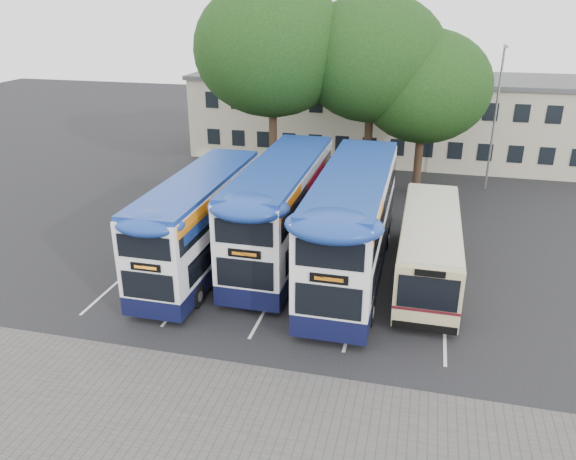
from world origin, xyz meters
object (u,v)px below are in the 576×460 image
(tree_right, at_px, (425,87))
(bus_single, at_px, (429,244))
(tree_left, at_px, (272,49))
(tree_mid, at_px, (373,59))
(bus_dd_mid, at_px, (282,206))
(lamp_post, at_px, (496,111))
(bus_dd_left, at_px, (201,219))
(bus_dd_right, at_px, (353,220))

(tree_right, height_order, bus_single, tree_right)
(tree_left, relative_size, tree_mid, 1.06)
(tree_right, distance_m, bus_dd_mid, 13.11)
(tree_left, xyz_separation_m, bus_single, (9.89, -10.23, -7.16))
(tree_mid, xyz_separation_m, bus_single, (4.04, -11.34, -6.64))
(tree_mid, bearing_deg, lamp_post, 18.27)
(tree_mid, bearing_deg, tree_right, 2.84)
(bus_dd_left, height_order, bus_dd_mid, bus_dd_mid)
(tree_left, relative_size, bus_dd_right, 1.09)
(tree_mid, distance_m, bus_dd_mid, 12.51)
(lamp_post, relative_size, bus_dd_right, 0.77)
(tree_mid, distance_m, bus_dd_left, 15.32)
(tree_left, height_order, bus_dd_left, tree_left)
(tree_mid, xyz_separation_m, bus_dd_mid, (-2.76, -10.79, -5.69))
(bus_dd_right, bearing_deg, bus_dd_mid, 160.45)
(bus_dd_right, bearing_deg, tree_left, 121.01)
(tree_right, bearing_deg, bus_dd_mid, -118.35)
(lamp_post, distance_m, tree_mid, 8.59)
(tree_right, bearing_deg, lamp_post, 27.92)
(lamp_post, bearing_deg, tree_mid, -161.73)
(tree_left, relative_size, bus_dd_mid, 1.13)
(tree_mid, distance_m, tree_right, 3.51)
(bus_dd_mid, bearing_deg, tree_left, 107.69)
(bus_single, bearing_deg, tree_right, 94.44)
(lamp_post, height_order, tree_right, tree_right)
(lamp_post, xyz_separation_m, tree_left, (-13.41, -3.61, 3.74))
(tree_left, bearing_deg, tree_mid, 10.76)
(bus_dd_left, xyz_separation_m, bus_dd_mid, (3.29, 1.99, 0.21))
(tree_mid, bearing_deg, bus_single, -70.39)
(tree_right, bearing_deg, bus_dd_left, -125.41)
(tree_mid, height_order, bus_dd_left, tree_mid)
(lamp_post, height_order, bus_dd_right, lamp_post)
(bus_dd_left, bearing_deg, tree_left, 89.00)
(tree_left, bearing_deg, bus_single, -45.99)
(tree_left, distance_m, tree_mid, 5.97)
(tree_left, xyz_separation_m, bus_dd_mid, (3.09, -9.68, -6.22))
(tree_right, bearing_deg, bus_dd_right, -101.31)
(lamp_post, xyz_separation_m, bus_dd_mid, (-10.32, -13.29, -2.48))
(tree_left, height_order, bus_dd_mid, tree_left)
(tree_right, bearing_deg, bus_single, -85.56)
(bus_dd_mid, distance_m, bus_dd_right, 3.68)
(bus_single, bearing_deg, lamp_post, 75.71)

